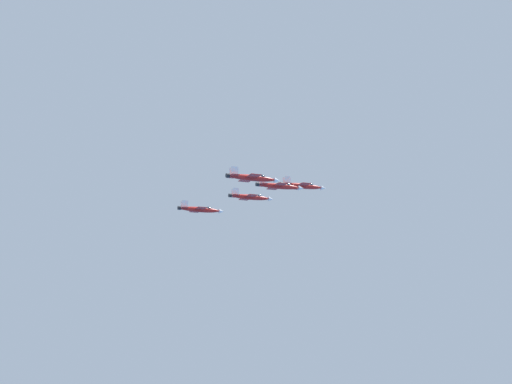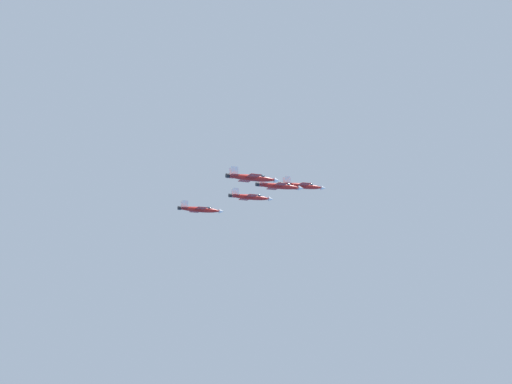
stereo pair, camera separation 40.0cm
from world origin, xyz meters
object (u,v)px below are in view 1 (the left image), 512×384
at_px(jet_lead, 302,186).
at_px(jet_left_outer, 200,209).
at_px(jet_right_outer, 252,178).
at_px(jet_right_wingman, 279,186).
at_px(jet_left_wingman, 250,197).

relative_size(jet_lead, jet_left_outer, 1.00).
height_order(jet_lead, jet_right_outer, jet_lead).
xyz_separation_m(jet_lead, jet_right_outer, (25.93, -28.76, -5.19)).
height_order(jet_lead, jet_right_wingman, jet_lead).
bearing_deg(jet_left_outer, jet_right_outer, -90.27).
xyz_separation_m(jet_lead, jet_right_wingman, (12.96, -14.38, -3.93)).
bearing_deg(jet_right_outer, jet_right_wingman, 40.18).
distance_m(jet_right_wingman, jet_right_outer, 19.40).
relative_size(jet_left_outer, jet_right_outer, 0.99).
height_order(jet_left_wingman, jet_left_outer, jet_left_wingman).
relative_size(jet_lead, jet_right_wingman, 1.04).
distance_m(jet_lead, jet_right_wingman, 19.76).
xyz_separation_m(jet_lead, jet_left_wingman, (-12.10, -15.11, -2.80)).
height_order(jet_right_wingman, jet_left_outer, jet_right_wingman).
xyz_separation_m(jet_right_wingman, jet_right_outer, (12.96, -14.38, -1.26)).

